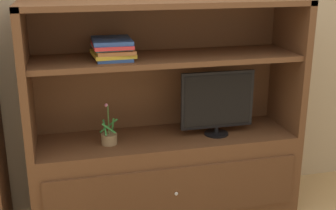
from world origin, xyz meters
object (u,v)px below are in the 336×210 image
Objects in this scene: potted_plant at (109,138)px; magazine_stack at (113,49)px; media_console at (166,153)px; tv_monitor at (217,102)px.

potted_plant is 0.61m from magazine_stack.
magazine_stack is (-0.36, -0.01, 0.78)m from media_console.
potted_plant is (-0.77, 0.01, -0.20)m from tv_monitor.
media_console is at bearing 1.02° from magazine_stack.
magazine_stack is at bearing 175.78° from tv_monitor.
tv_monitor is at bearing -4.22° from magazine_stack.
potted_plant is at bearing -139.78° from magazine_stack.
media_console is 5.41× the size of magazine_stack.
magazine_stack is (0.05, 0.04, 0.61)m from potted_plant.
media_console is at bearing 6.98° from potted_plant.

